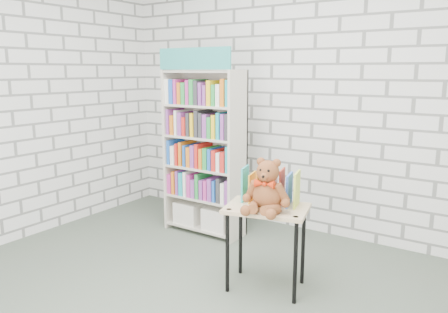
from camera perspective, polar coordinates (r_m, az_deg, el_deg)
The scene contains 5 objects.
room_shell at distance 2.68m, azimuth -5.19°, elevation 14.41°, with size 4.52×4.02×2.81m.
bookshelf at distance 4.35m, azimuth -2.57°, elevation 0.70°, with size 0.82×0.32×1.84m.
display_table at distance 3.29m, azimuth 5.58°, elevation -8.03°, with size 0.68×0.55×0.64m.
table_books at distance 3.31m, azimuth 6.07°, elevation -4.01°, with size 0.45×0.28×0.25m.
teddy_bear at distance 3.12m, azimuth 5.58°, elevation -4.42°, with size 0.35×0.33×0.38m.
Camera 1 is at (1.68, -2.08, 1.63)m, focal length 35.00 mm.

